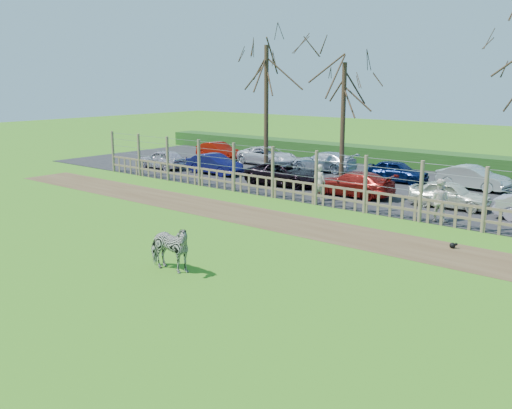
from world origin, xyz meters
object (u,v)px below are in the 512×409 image
Objects in this scene: tree_left at (266,79)px; car_3 at (353,184)px; tree_mid at (344,94)px; visitor_b at (439,200)px; car_1 at (215,164)px; car_7 at (218,151)px; car_0 at (163,159)px; car_10 at (396,171)px; car_2 at (284,174)px; car_4 at (450,194)px; car_9 at (324,162)px; car_11 at (473,178)px; zebra at (169,248)px; visitor_a at (319,183)px; car_8 at (268,156)px; crow at (453,245)px.

car_3 is (6.83, -1.73, -4.98)m from tree_left.
visitor_b is at bearing -33.49° from tree_mid.
car_1 is 6.39m from car_7.
car_0 is at bearing -90.36° from car_3.
car_10 is (-5.31, 7.12, -0.26)m from visitor_b.
car_4 is (8.98, 0.26, 0.00)m from car_2.
car_9 is 9.16m from car_11.
car_2 is at bearing -127.93° from tree_mid.
tree_mid is 1.87× the size of car_11.
car_3 is (2.33, -2.73, -4.23)m from tree_mid.
car_1 is 1.00× the size of car_7.
tree_mid is at bearing 128.26° from car_10.
car_3 is at bearing -93.09° from car_1.
visitor_a is (-2.04, 11.22, 0.17)m from zebra.
visitor_b reaches higher than car_8.
visitor_b is 0.47× the size of car_1.
tree_left is 8.64m from visitor_a.
visitor_a is 0.47× the size of car_1.
car_10 is (-4.71, 4.43, 0.00)m from car_4.
tree_left is at bearing -26.12° from car_9.
visitor_a is (1.69, -4.76, -3.96)m from tree_mid.
car_0 is 10.20m from car_9.
tree_left reaches higher than car_3.
crow is 19.85m from car_8.
car_4 reaches higher than crow.
tree_left reaches higher than car_4.
tree_left reaches higher than car_2.
car_7 is at bearing 83.76° from car_10.
tree_mid is 1.94× the size of car_4.
car_11 is (13.64, 5.07, 0.00)m from car_1.
car_3 is 1.17× the size of car_10.
visitor_a is 6.90m from car_10.
tree_mid is 8.48m from car_4.
crow is 12.76m from car_2.
car_7 is (-13.29, 7.23, -0.26)m from visitor_a.
car_7 is 1.00× the size of car_11.
crow is 6.43m from car_4.
car_8 is at bearing 67.05° from car_4.
car_1 and car_11 have the same top height.
car_0 is 0.97× the size of car_7.
car_1 is (-11.12, 13.64, -0.09)m from zebra.
crow is at bearing 51.26° from car_3.
car_1 is 10.62m from car_10.
tree_left is 2.24× the size of car_4.
visitor_a is 0.40× the size of car_8.
car_2 is at bearing 91.45° from car_0.
car_7 is at bearing -178.32° from car_0.
car_4 is 0.97× the size of car_7.
car_1 is 1.03× the size of car_10.
car_8 is (-14.18, 4.89, 0.00)m from car_4.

